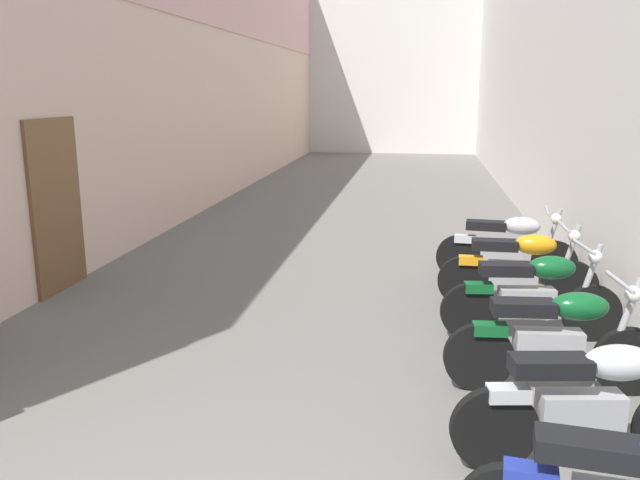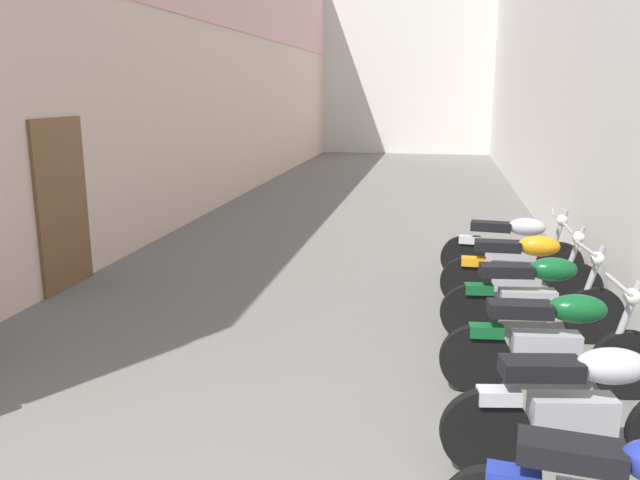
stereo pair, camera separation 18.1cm
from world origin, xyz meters
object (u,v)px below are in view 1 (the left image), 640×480
at_px(motorcycle_second, 590,401).
at_px(motorcycle_sixth, 507,246).
at_px(motorcycle_fourth, 533,294).
at_px(motorcycle_fifth, 519,267).
at_px(motorcycle_third, 556,337).

bearing_deg(motorcycle_second, motorcycle_sixth, 90.00).
bearing_deg(motorcycle_fourth, motorcycle_second, -90.00).
bearing_deg(motorcycle_sixth, motorcycle_fifth, -90.00).
height_order(motorcycle_second, motorcycle_sixth, same).
relative_size(motorcycle_second, motorcycle_third, 0.99).
bearing_deg(motorcycle_fifth, motorcycle_fourth, -90.00).
xyz_separation_m(motorcycle_second, motorcycle_fifth, (0.00, 3.40, 0.00)).
relative_size(motorcycle_second, motorcycle_sixth, 1.00).
xyz_separation_m(motorcycle_third, motorcycle_sixth, (-0.00, 3.33, 0.00)).
height_order(motorcycle_second, motorcycle_third, same).
distance_m(motorcycle_second, motorcycle_fourth, 2.37).
relative_size(motorcycle_third, motorcycle_fifth, 1.00).
xyz_separation_m(motorcycle_fourth, motorcycle_sixth, (0.00, 2.12, 0.00)).
distance_m(motorcycle_third, motorcycle_fifth, 2.24).
height_order(motorcycle_fourth, motorcycle_fifth, same).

